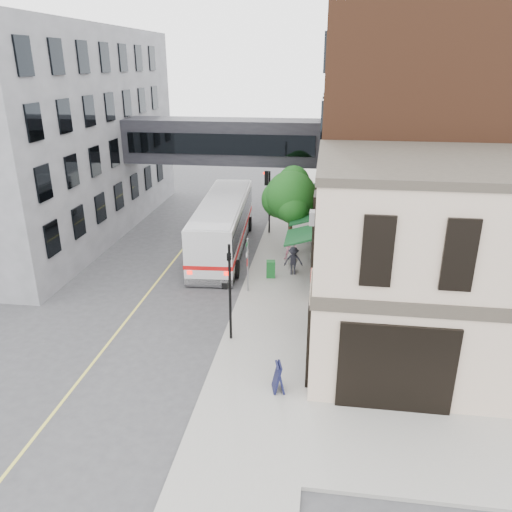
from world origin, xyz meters
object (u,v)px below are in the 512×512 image
(pedestrian_a, at_px, (293,257))
(pedestrian_b, at_px, (290,247))
(pedestrian_c, at_px, (293,261))
(sandwich_board, at_px, (278,377))
(bus, at_px, (223,223))
(newspaper_box, at_px, (271,269))

(pedestrian_a, height_order, pedestrian_b, pedestrian_a)
(pedestrian_c, relative_size, sandwich_board, 1.46)
(bus, relative_size, newspaper_box, 12.63)
(bus, relative_size, pedestrian_a, 6.90)
(pedestrian_c, xyz_separation_m, newspaper_box, (-1.25, -0.60, -0.34))
(pedestrian_a, relative_size, pedestrian_c, 1.08)
(newspaper_box, bearing_deg, bus, 122.31)
(bus, distance_m, pedestrian_b, 4.87)
(bus, height_order, sandwich_board, bus)
(pedestrian_a, relative_size, pedestrian_b, 1.12)
(pedestrian_b, relative_size, sandwich_board, 1.41)
(sandwich_board, bearing_deg, pedestrian_b, 78.32)
(sandwich_board, bearing_deg, newspaper_box, 83.79)
(pedestrian_b, bearing_deg, pedestrian_a, -80.70)
(bus, height_order, pedestrian_a, bus)
(pedestrian_c, distance_m, sandwich_board, 11.14)
(pedestrian_a, bearing_deg, bus, 124.54)
(bus, bearing_deg, newspaper_box, -50.18)
(sandwich_board, bearing_deg, pedestrian_c, 76.99)
(sandwich_board, bearing_deg, bus, 94.79)
(pedestrian_c, relative_size, newspaper_box, 1.69)
(pedestrian_a, distance_m, sandwich_board, 11.53)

